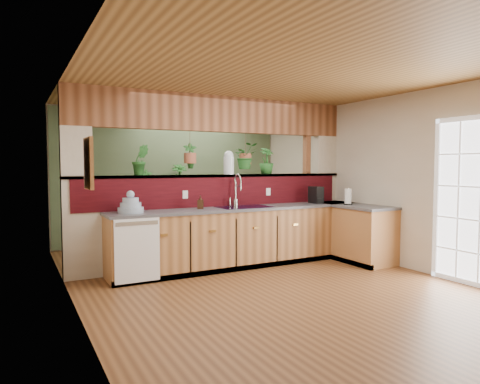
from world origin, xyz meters
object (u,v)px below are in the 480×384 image
faucet (237,189)px  soap_dispenser (200,202)px  dish_stack (131,206)px  coffee_maker (316,196)px  glass_jar (229,163)px  paper_towel (348,197)px  shelving_console (166,219)px

faucet → soap_dispenser: size_ratio=2.59×
dish_stack → soap_dispenser: (1.02, 0.04, 0.00)m
dish_stack → coffee_maker: 3.08m
coffee_maker → glass_jar: bearing=165.4°
dish_stack → coffee_maker: size_ratio=1.22×
soap_dispenser → coffee_maker: bearing=-2.0°
paper_towel → soap_dispenser: bearing=167.8°
glass_jar → paper_towel: bearing=-25.7°
faucet → coffee_maker: (1.41, -0.17, -0.14)m
faucet → dish_stack: (-1.67, -0.14, -0.18)m
coffee_maker → paper_towel: size_ratio=1.01×
faucet → glass_jar: bearing=96.0°
paper_towel → shelving_console: bearing=128.1°
dish_stack → paper_towel: 3.41m
dish_stack → soap_dispenser: size_ratio=1.75×
dish_stack → soap_dispenser: dish_stack is taller
dish_stack → paper_towel: size_ratio=1.24×
paper_towel → shelving_console: size_ratio=0.18×
shelving_console → dish_stack: bearing=-133.8°
dish_stack → paper_towel: dish_stack is taller
shelving_console → glass_jar: bearing=-93.0°
faucet → soap_dispenser: (-0.65, -0.10, -0.17)m
dish_stack → coffee_maker: dish_stack is taller
soap_dispenser → glass_jar: size_ratio=0.53×
paper_towel → dish_stack: bearing=172.1°
faucet → shelving_console: bearing=101.5°
faucet → paper_towel: 1.82m
glass_jar → shelving_console: glass_jar is taller
coffee_maker → shelving_console: 2.99m
dish_stack → shelving_console: (1.24, 2.26, -0.49)m
faucet → paper_towel: size_ratio=1.83×
faucet → paper_towel: (1.71, -0.61, -0.15)m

